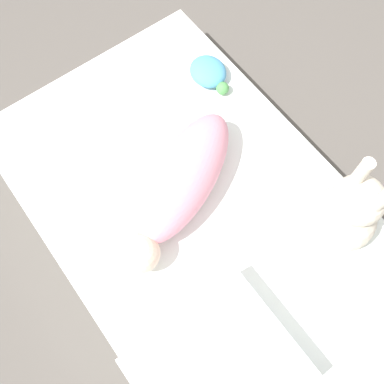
{
  "coord_description": "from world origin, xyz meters",
  "views": [
    {
      "loc": [
        0.37,
        -0.31,
        1.47
      ],
      "look_at": [
        -0.04,
        0.01,
        0.24
      ],
      "focal_mm": 42.0,
      "sensor_mm": 36.0,
      "label": 1
    }
  ],
  "objects": [
    {
      "name": "bunny_plush",
      "position": [
        0.29,
        0.28,
        0.32
      ],
      "size": [
        0.19,
        0.19,
        0.38
      ],
      "color": "beige",
      "rests_on": "bed_mattress"
    },
    {
      "name": "turtle_plush",
      "position": [
        -0.37,
        0.32,
        0.22
      ],
      "size": [
        0.17,
        0.12,
        0.06
      ],
      "color": "#4C99C6",
      "rests_on": "bed_mattress"
    },
    {
      "name": "pillow",
      "position": [
        0.39,
        -0.24,
        0.23
      ],
      "size": [
        0.34,
        0.39,
        0.09
      ],
      "color": "white",
      "rests_on": "bed_mattress"
    },
    {
      "name": "bed_mattress",
      "position": [
        0.0,
        0.0,
        0.09
      ],
      "size": [
        1.36,
        0.85,
        0.19
      ],
      "color": "white",
      "rests_on": "ground_plane"
    },
    {
      "name": "ground_plane",
      "position": [
        0.0,
        0.0,
        0.0
      ],
      "size": [
        12.0,
        12.0,
        0.0
      ],
      "primitive_type": "plane",
      "color": "#514C47"
    },
    {
      "name": "swaddled_baby",
      "position": [
        -0.08,
        -0.01,
        0.27
      ],
      "size": [
        0.36,
        0.54,
        0.16
      ],
      "rotation": [
        0.0,
        0.0,
        5.16
      ],
      "color": "pink",
      "rests_on": "bed_mattress"
    }
  ]
}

